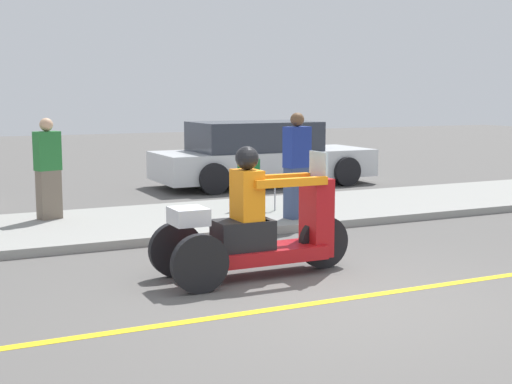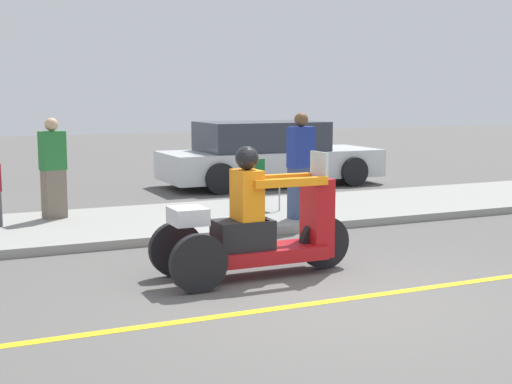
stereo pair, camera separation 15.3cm
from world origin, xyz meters
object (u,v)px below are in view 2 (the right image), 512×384
at_px(motorcycle_trike, 257,231).
at_px(parked_car_lot_right, 268,155).
at_px(spectator_far_back, 53,170).
at_px(folding_chair_curbside, 258,179).
at_px(spectator_near_curb, 301,168).

distance_m(motorcycle_trike, parked_car_lot_right, 7.97).
bearing_deg(spectator_far_back, parked_car_lot_right, 31.11).
relative_size(spectator_far_back, parked_car_lot_right, 0.32).
bearing_deg(parked_car_lot_right, motorcycle_trike, -116.20).
height_order(folding_chair_curbside, parked_car_lot_right, parked_car_lot_right).
height_order(spectator_near_curb, parked_car_lot_right, spectator_near_curb).
xyz_separation_m(motorcycle_trike, folding_chair_curbside, (1.63, 3.56, 0.11)).
bearing_deg(spectator_near_curb, folding_chair_curbside, 103.03).
bearing_deg(motorcycle_trike, spectator_far_back, 111.11).
height_order(motorcycle_trike, folding_chair_curbside, motorcycle_trike).
height_order(spectator_far_back, parked_car_lot_right, spectator_far_back).
bearing_deg(folding_chair_curbside, spectator_near_curb, -76.97).
bearing_deg(spectator_near_curb, parked_car_lot_right, 70.54).
distance_m(motorcycle_trike, folding_chair_curbside, 3.91).
xyz_separation_m(spectator_far_back, folding_chair_curbside, (3.20, -0.52, -0.24)).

